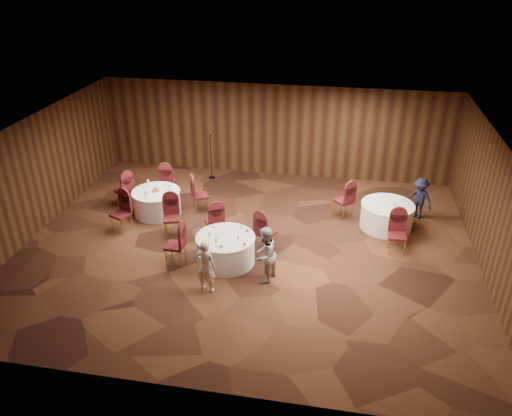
% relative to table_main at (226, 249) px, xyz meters
% --- Properties ---
extents(ground, '(12.00, 12.00, 0.00)m').
position_rel_table_main_xyz_m(ground, '(0.40, 0.81, -0.38)').
color(ground, black).
rests_on(ground, ground).
extents(room_shell, '(12.00, 12.00, 12.00)m').
position_rel_table_main_xyz_m(room_shell, '(0.40, 0.81, 1.59)').
color(room_shell, silver).
rests_on(room_shell, ground).
extents(table_main, '(1.50, 1.50, 0.74)m').
position_rel_table_main_xyz_m(table_main, '(0.00, 0.00, 0.00)').
color(table_main, white).
rests_on(table_main, ground).
extents(table_left, '(1.44, 1.44, 0.74)m').
position_rel_table_main_xyz_m(table_left, '(-2.65, 2.21, 0.00)').
color(table_left, white).
rests_on(table_left, ground).
extents(table_right, '(1.49, 1.49, 0.74)m').
position_rel_table_main_xyz_m(table_right, '(4.13, 2.57, 0.00)').
color(table_right, white).
rests_on(table_right, ground).
extents(chairs_main, '(2.78, 2.00, 1.00)m').
position_rel_table_main_xyz_m(chairs_main, '(-0.31, 0.57, 0.12)').
color(chairs_main, '#440D1C').
rests_on(chairs_main, ground).
extents(chairs_left, '(3.13, 3.00, 1.00)m').
position_rel_table_main_xyz_m(chairs_left, '(-2.62, 2.18, 0.12)').
color(chairs_left, '#440D1C').
rests_on(chairs_left, ground).
extents(chairs_right, '(2.06, 2.45, 1.00)m').
position_rel_table_main_xyz_m(chairs_right, '(3.61, 2.17, 0.12)').
color(chairs_right, '#440D1C').
rests_on(chairs_right, ground).
extents(tabletop_main, '(1.02, 1.02, 0.22)m').
position_rel_table_main_xyz_m(tabletop_main, '(0.15, -0.11, 0.47)').
color(tabletop_main, silver).
rests_on(tabletop_main, table_main).
extents(tabletop_left, '(0.82, 0.83, 0.22)m').
position_rel_table_main_xyz_m(tabletop_left, '(-2.66, 2.20, 0.45)').
color(tabletop_left, silver).
rests_on(tabletop_left, table_left).
extents(tabletop_right, '(0.08, 0.08, 0.22)m').
position_rel_table_main_xyz_m(tabletop_right, '(4.28, 2.35, 0.52)').
color(tabletop_right, silver).
rests_on(tabletop_right, table_right).
extents(mic_stand, '(0.24, 0.24, 1.58)m').
position_rel_table_main_xyz_m(mic_stand, '(-1.71, 5.06, 0.09)').
color(mic_stand, black).
rests_on(mic_stand, ground).
extents(woman_a, '(0.55, 0.43, 1.35)m').
position_rel_table_main_xyz_m(woman_a, '(-0.17, -1.24, 0.30)').
color(woman_a, silver).
rests_on(woman_a, ground).
extents(woman_b, '(0.73, 0.84, 1.45)m').
position_rel_table_main_xyz_m(woman_b, '(1.11, -0.62, 0.35)').
color(woman_b, '#ABABB0').
rests_on(woman_b, ground).
extents(man_c, '(0.94, 0.85, 1.26)m').
position_rel_table_main_xyz_m(man_c, '(5.09, 3.34, 0.26)').
color(man_c, black).
rests_on(man_c, ground).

